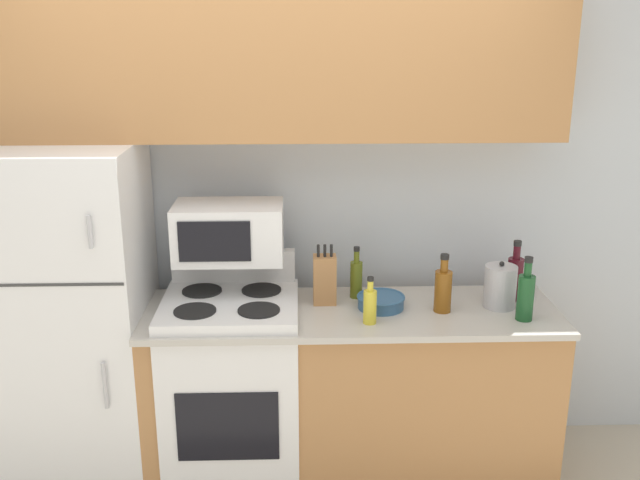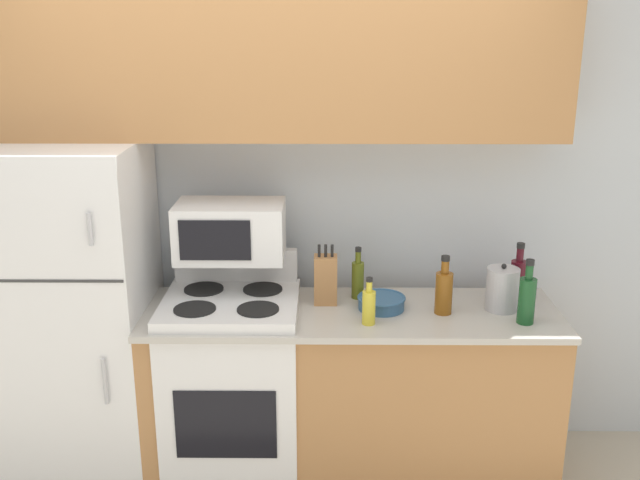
% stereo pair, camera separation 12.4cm
% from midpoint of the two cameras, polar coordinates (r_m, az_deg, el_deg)
% --- Properties ---
extents(wall_back, '(8.00, 0.05, 2.55)m').
position_cam_midpoint_polar(wall_back, '(3.65, -4.37, 2.46)').
color(wall_back, silver).
rests_on(wall_back, ground_plane).
extents(lower_cabinets, '(1.95, 0.61, 0.89)m').
position_cam_midpoint_polar(lower_cabinets, '(3.58, 1.43, -12.11)').
color(lower_cabinets, '#B27A47').
rests_on(lower_cabinets, ground_plane).
extents(refrigerator, '(0.70, 0.68, 1.67)m').
position_cam_midpoint_polar(refrigerator, '(3.63, -20.11, -6.00)').
color(refrigerator, white).
rests_on(refrigerator, ground_plane).
extents(upper_cabinets, '(2.65, 0.35, 0.72)m').
position_cam_midpoint_polar(upper_cabinets, '(3.34, -4.81, 14.24)').
color(upper_cabinets, '#B27A47').
rests_on(upper_cabinets, refrigerator).
extents(stove, '(0.64, 0.59, 1.11)m').
position_cam_midpoint_polar(stove, '(3.57, -7.99, -11.65)').
color(stove, white).
rests_on(stove, ground_plane).
extents(microwave, '(0.51, 0.31, 0.27)m').
position_cam_midpoint_polar(microwave, '(3.39, -8.35, 0.64)').
color(microwave, white).
rests_on(microwave, stove).
extents(knife_block, '(0.11, 0.09, 0.30)m').
position_cam_midpoint_polar(knife_block, '(3.41, -0.66, -3.16)').
color(knife_block, '#B27A47').
rests_on(knife_block, lower_cabinets).
extents(bowl, '(0.23, 0.23, 0.06)m').
position_cam_midpoint_polar(bowl, '(3.39, 3.84, -4.91)').
color(bowl, '#335B84').
rests_on(bowl, lower_cabinets).
extents(bottle_wine_green, '(0.08, 0.08, 0.30)m').
position_cam_midpoint_polar(bottle_wine_green, '(3.34, 15.11, -4.30)').
color(bottle_wine_green, '#194C23').
rests_on(bottle_wine_green, lower_cabinets).
extents(bottle_whiskey, '(0.08, 0.08, 0.28)m').
position_cam_midpoint_polar(bottle_whiskey, '(3.36, 8.78, -3.91)').
color(bottle_whiskey, brown).
rests_on(bottle_whiskey, lower_cabinets).
extents(bottle_cooking_spray, '(0.06, 0.06, 0.22)m').
position_cam_midpoint_polar(bottle_cooking_spray, '(3.20, 2.91, -5.23)').
color(bottle_cooking_spray, gold).
rests_on(bottle_cooking_spray, lower_cabinets).
extents(bottle_wine_red, '(0.08, 0.08, 0.30)m').
position_cam_midpoint_polar(bottle_wine_red, '(3.56, 14.36, -2.87)').
color(bottle_wine_red, '#470F19').
rests_on(bottle_wine_red, lower_cabinets).
extents(bottle_olive_oil, '(0.06, 0.06, 0.26)m').
position_cam_midpoint_polar(bottle_olive_oil, '(3.49, 1.90, -3.03)').
color(bottle_olive_oil, '#5B6619').
rests_on(bottle_olive_oil, lower_cabinets).
extents(kettle, '(0.15, 0.15, 0.23)m').
position_cam_midpoint_polar(kettle, '(3.46, 13.22, -3.64)').
color(kettle, '#B7B7BC').
rests_on(kettle, lower_cabinets).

